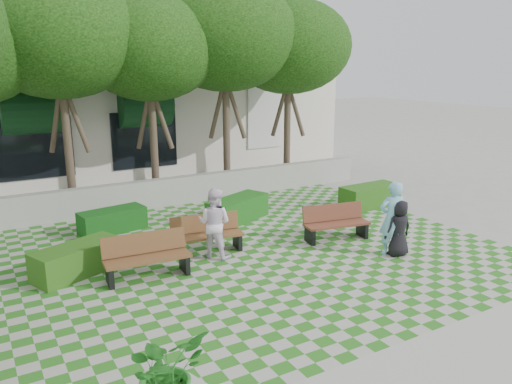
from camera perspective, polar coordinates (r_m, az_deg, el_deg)
ground at (r=11.35m, az=1.66°, el=-8.82°), size 90.00×90.00×0.00m
lawn at (r=12.14m, az=-0.85°, el=-7.19°), size 12.00×12.00×0.00m
sidewalk_south at (r=8.23m, az=20.34°, el=-19.43°), size 16.00×2.00×0.01m
retaining_wall at (r=16.53m, az=-9.77°, el=0.07°), size 15.00×0.36×0.90m
bench_east at (r=13.25m, az=9.08°, el=-3.53°), size 1.81×0.89×0.91m
bench_mid at (r=12.28m, az=-5.64°, el=-4.87°), size 1.79×0.83×0.91m
bench_west at (r=11.03m, az=-12.37°, el=-7.28°), size 1.86×0.74×0.96m
hedge_east at (r=16.50m, az=12.89°, el=-0.45°), size 2.04×0.88×0.71m
hedge_midright at (r=14.66m, az=-2.11°, el=-1.97°), size 2.15×1.51×0.70m
hedge_midleft at (r=14.27m, az=-16.07°, el=-3.15°), size 1.86×0.99×0.62m
hedge_west at (r=11.65m, az=-19.72°, el=-7.30°), size 2.05×1.42×0.67m
person_blue at (r=12.33m, az=15.31°, el=-2.95°), size 0.77×0.64×1.81m
person_dark at (r=12.37m, az=16.01°, el=-3.99°), size 0.72×0.52×1.38m
person_white at (r=11.79m, az=-4.79°, el=-3.57°), size 1.03×1.04×1.70m
tree_row at (r=15.26m, az=-17.03°, el=16.43°), size 17.70×13.40×7.41m
building at (r=23.90m, az=-14.67°, el=9.21°), size 18.00×8.92×5.15m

